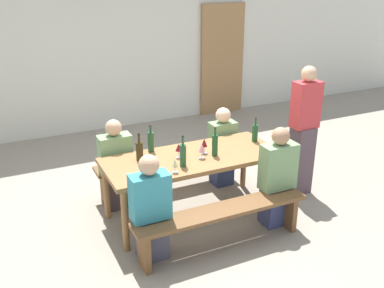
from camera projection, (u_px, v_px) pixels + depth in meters
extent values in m
plane|color=gray|center=(192.00, 214.00, 5.29)|extent=(24.00, 24.00, 0.00)
cube|color=silver|center=(105.00, 37.00, 7.60)|extent=(14.00, 0.20, 3.20)
cube|color=#9E7247|center=(222.00, 60.00, 8.57)|extent=(0.90, 0.06, 2.10)
cube|color=olive|center=(192.00, 158.00, 5.02)|extent=(2.00, 0.84, 0.05)
cylinder|color=olive|center=(125.00, 221.00, 4.49)|extent=(0.07, 0.07, 0.70)
cylinder|color=olive|center=(276.00, 185.00, 5.22)|extent=(0.07, 0.07, 0.70)
cylinder|color=olive|center=(106.00, 191.00, 5.09)|extent=(0.07, 0.07, 0.70)
cylinder|color=olive|center=(244.00, 162.00, 5.82)|extent=(0.07, 0.07, 0.70)
cube|color=brown|center=(222.00, 211.00, 4.52)|extent=(1.90, 0.30, 0.04)
cube|color=brown|center=(144.00, 250.00, 4.27)|extent=(0.06, 0.24, 0.41)
cube|color=brown|center=(288.00, 211.00, 4.95)|extent=(0.06, 0.24, 0.41)
cube|color=brown|center=(168.00, 159.00, 5.73)|extent=(1.90, 0.30, 0.04)
cube|color=brown|center=(105.00, 188.00, 5.47)|extent=(0.06, 0.24, 0.41)
cube|color=brown|center=(225.00, 163.00, 6.15)|extent=(0.06, 0.24, 0.41)
cylinder|color=#234C2D|center=(183.00, 156.00, 4.72)|extent=(0.07, 0.07, 0.24)
cylinder|color=#234C2D|center=(183.00, 141.00, 4.65)|extent=(0.02, 0.02, 0.10)
cylinder|color=black|center=(183.00, 136.00, 4.63)|extent=(0.03, 0.03, 0.01)
cylinder|color=#194723|center=(215.00, 145.00, 4.98)|extent=(0.07, 0.07, 0.24)
cylinder|color=#194723|center=(215.00, 132.00, 4.92)|extent=(0.02, 0.02, 0.08)
cylinder|color=black|center=(215.00, 128.00, 4.90)|extent=(0.03, 0.03, 0.01)
cylinder|color=#332814|center=(140.00, 151.00, 4.87)|extent=(0.08, 0.08, 0.21)
cylinder|color=#332814|center=(139.00, 138.00, 4.81)|extent=(0.03, 0.03, 0.10)
cylinder|color=black|center=(139.00, 134.00, 4.79)|extent=(0.03, 0.03, 0.01)
cylinder|color=#234C2D|center=(151.00, 142.00, 5.09)|extent=(0.07, 0.07, 0.24)
cylinder|color=#234C2D|center=(150.00, 129.00, 5.04)|extent=(0.03, 0.03, 0.08)
cylinder|color=black|center=(150.00, 126.00, 5.02)|extent=(0.03, 0.03, 0.01)
cylinder|color=#194723|center=(255.00, 133.00, 5.40)|extent=(0.07, 0.07, 0.21)
cylinder|color=#194723|center=(256.00, 122.00, 5.34)|extent=(0.02, 0.02, 0.08)
cylinder|color=black|center=(256.00, 118.00, 5.33)|extent=(0.03, 0.03, 0.01)
cylinder|color=silver|center=(204.00, 153.00, 5.09)|extent=(0.06, 0.06, 0.01)
cylinder|color=silver|center=(204.00, 150.00, 5.07)|extent=(0.01, 0.01, 0.08)
cone|color=maroon|center=(204.00, 142.00, 5.04)|extent=(0.07, 0.07, 0.10)
cylinder|color=silver|center=(175.00, 172.00, 4.61)|extent=(0.06, 0.06, 0.01)
cylinder|color=silver|center=(175.00, 169.00, 4.60)|extent=(0.01, 0.01, 0.06)
cone|color=beige|center=(175.00, 163.00, 4.57)|extent=(0.07, 0.07, 0.08)
cylinder|color=silver|center=(202.00, 158.00, 4.95)|extent=(0.06, 0.06, 0.01)
cylinder|color=silver|center=(202.00, 155.00, 4.94)|extent=(0.01, 0.01, 0.08)
cone|color=#D18C93|center=(202.00, 148.00, 4.91)|extent=(0.08, 0.08, 0.09)
cylinder|color=silver|center=(179.00, 157.00, 4.97)|extent=(0.06, 0.06, 0.01)
cylinder|color=silver|center=(179.00, 154.00, 4.95)|extent=(0.01, 0.01, 0.08)
cone|color=maroon|center=(179.00, 147.00, 4.92)|extent=(0.08, 0.08, 0.08)
cube|color=#464657|center=(152.00, 237.00, 4.44)|extent=(0.29, 0.24, 0.45)
cube|color=teal|center=(150.00, 197.00, 4.27)|extent=(0.38, 0.20, 0.47)
sphere|color=tan|center=(149.00, 165.00, 4.14)|extent=(0.20, 0.20, 0.20)
cube|color=#38406F|center=(275.00, 205.00, 5.04)|extent=(0.30, 0.24, 0.45)
cube|color=#729966|center=(278.00, 166.00, 4.85)|extent=(0.39, 0.20, 0.52)
sphere|color=#A87A5B|center=(281.00, 136.00, 4.72)|extent=(0.19, 0.19, 0.19)
cube|color=#4D3B3F|center=(118.00, 189.00, 5.39)|extent=(0.29, 0.24, 0.45)
cube|color=#729966|center=(115.00, 154.00, 5.22)|extent=(0.38, 0.20, 0.48)
sphere|color=tan|center=(113.00, 128.00, 5.09)|extent=(0.19, 0.19, 0.19)
cube|color=navy|center=(222.00, 168.00, 5.96)|extent=(0.26, 0.24, 0.45)
cube|color=#729966|center=(223.00, 138.00, 5.80)|extent=(0.34, 0.20, 0.42)
sphere|color=beige|center=(223.00, 115.00, 5.68)|extent=(0.20, 0.20, 0.20)
cube|color=#54424A|center=(301.00, 160.00, 5.67)|extent=(0.25, 0.24, 0.89)
cube|color=#C6383D|center=(306.00, 105.00, 5.40)|extent=(0.33, 0.20, 0.57)
sphere|color=tan|center=(309.00, 74.00, 5.26)|extent=(0.19, 0.19, 0.19)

